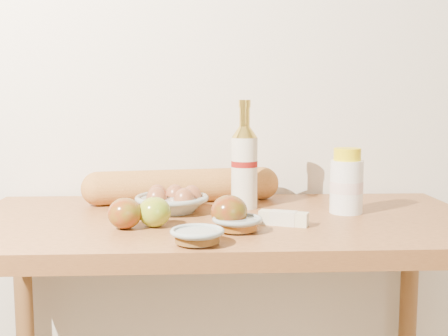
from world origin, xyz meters
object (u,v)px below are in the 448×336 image
Objects in this scene: cream_bottle at (347,183)px; egg_bowl at (172,201)px; table at (223,268)px; bourbon_bottle at (244,165)px; baguette at (183,186)px.

egg_bowl is at bearing -170.43° from cream_bottle.
table is 0.20m from egg_bowl.
bourbon_bottle reaches higher than table.
egg_bowl is (-0.42, 0.03, -0.05)m from cream_bottle.
table is 7.60× the size of cream_bottle.
cream_bottle is 0.43m from egg_bowl.
bourbon_bottle is at bearing -38.04° from baguette.
baguette is at bearing 127.98° from bourbon_bottle.
egg_bowl is at bearing 169.50° from bourbon_bottle.
table is 0.27m from baguette.
cream_bottle is 0.29× the size of baguette.
baguette is at bearing 117.12° from table.
egg_bowl reaches higher than table.
bourbon_bottle is 0.26m from cream_bottle.
baguette is at bearing 172.17° from cream_bottle.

